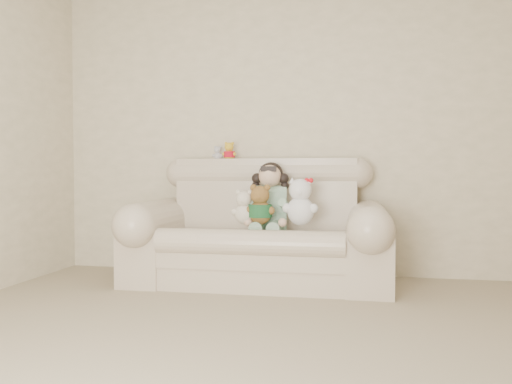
{
  "coord_description": "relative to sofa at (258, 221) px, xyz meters",
  "views": [
    {
      "loc": [
        0.47,
        -2.22,
        0.9
      ],
      "look_at": [
        -0.33,
        1.9,
        0.75
      ],
      "focal_mm": 37.27,
      "sensor_mm": 36.0,
      "label": 1
    }
  ],
  "objects": [
    {
      "name": "grey_mini_plush",
      "position": [
        -0.44,
        0.38,
        0.57
      ],
      "size": [
        0.12,
        0.11,
        0.16
      ],
      "primitive_type": null,
      "rotation": [
        0.0,
        0.0,
        -0.43
      ],
      "color": "silver",
      "rests_on": "sofa"
    },
    {
      "name": "cream_teddy",
      "position": [
        -0.09,
        -0.13,
        0.14
      ],
      "size": [
        0.22,
        0.18,
        0.32
      ],
      "primitive_type": null,
      "rotation": [
        0.0,
        0.0,
        -0.11
      ],
      "color": "beige",
      "rests_on": "sofa"
    },
    {
      "name": "brown_teddy",
      "position": [
        0.04,
        -0.14,
        0.17
      ],
      "size": [
        0.28,
        0.25,
        0.37
      ],
      "primitive_type": null,
      "rotation": [
        0.0,
        0.0,
        -0.33
      ],
      "color": "brown",
      "rests_on": "sofa"
    },
    {
      "name": "seated_child",
      "position": [
        0.08,
        0.08,
        0.2
      ],
      "size": [
        0.4,
        0.47,
        0.58
      ],
      "primitive_type": null,
      "rotation": [
        0.0,
        0.0,
        0.13
      ],
      "color": "#287341",
      "rests_on": "sofa"
    },
    {
      "name": "floor",
      "position": [
        0.33,
        -2.0,
        -0.52
      ],
      "size": [
        5.0,
        5.0,
        0.0
      ],
      "primitive_type": "plane",
      "color": "gray",
      "rests_on": "ground"
    },
    {
      "name": "sofa",
      "position": [
        0.0,
        0.0,
        0.0
      ],
      "size": [
        2.1,
        0.95,
        1.03
      ],
      "primitive_type": null,
      "color": "beige",
      "rests_on": "floor"
    },
    {
      "name": "yellow_mini_bear",
      "position": [
        -0.33,
        0.34,
        0.59
      ],
      "size": [
        0.15,
        0.13,
        0.19
      ],
      "primitive_type": null,
      "rotation": [
        0.0,
        0.0,
        0.28
      ],
      "color": "gold",
      "rests_on": "sofa"
    },
    {
      "name": "white_cat",
      "position": [
        0.35,
        -0.12,
        0.2
      ],
      "size": [
        0.33,
        0.28,
        0.43
      ],
      "primitive_type": null,
      "rotation": [
        0.0,
        0.0,
        -0.29
      ],
      "color": "white",
      "rests_on": "sofa"
    },
    {
      "name": "wall_back",
      "position": [
        0.33,
        0.5,
        0.78
      ],
      "size": [
        4.5,
        0.0,
        4.5
      ],
      "primitive_type": "plane",
      "rotation": [
        1.57,
        0.0,
        0.0
      ],
      "color": "beige",
      "rests_on": "ground"
    }
  ]
}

